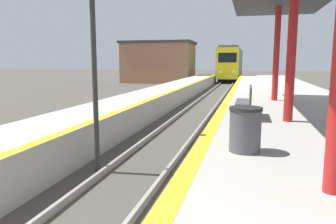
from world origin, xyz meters
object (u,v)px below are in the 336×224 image
Objects in this scene: bench at (246,101)px; trash_bin at (245,129)px; signal_near at (93,26)px; train at (231,64)px.

trash_bin is at bearing -89.58° from bench.
bench is at bearing 90.42° from trash_bin.
trash_bin is 3.81m from bench.
signal_near reaches higher than trash_bin.
signal_near is at bearing -91.34° from train.
train is at bearing 93.69° from bench.
train is at bearing 93.39° from trash_bin.
signal_near is 4.09m from trash_bin.
trash_bin is (2.47, -41.76, -0.89)m from train.
trash_bin is at bearing -86.61° from train.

